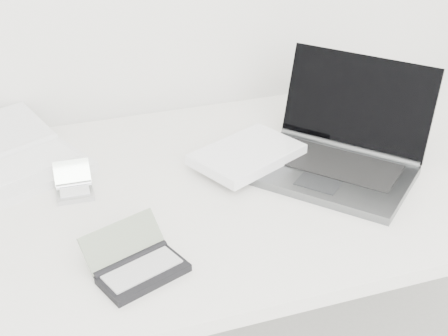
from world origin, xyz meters
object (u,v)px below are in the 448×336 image
object	(u,v)px
laptop_large	(312,153)
palmtop_charcoal	(138,265)
desk	(231,198)
netbook_open_white	(16,160)

from	to	relation	value
laptop_large	palmtop_charcoal	world-z (taller)	laptop_large
desk	palmtop_charcoal	world-z (taller)	palmtop_charcoal
desk	laptop_large	distance (m)	0.21
desk	netbook_open_white	world-z (taller)	netbook_open_white
desk	laptop_large	world-z (taller)	laptop_large
laptop_large	netbook_open_white	size ratio (longest dim) A/B	1.32
netbook_open_white	palmtop_charcoal	distance (m)	0.49
laptop_large	netbook_open_white	world-z (taller)	laptop_large
desk	palmtop_charcoal	bearing A→B (deg)	-136.94
desk	netbook_open_white	xyz separation A→B (m)	(-0.45, 0.21, 0.06)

